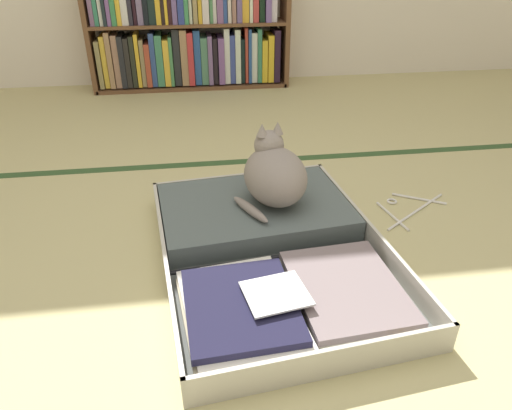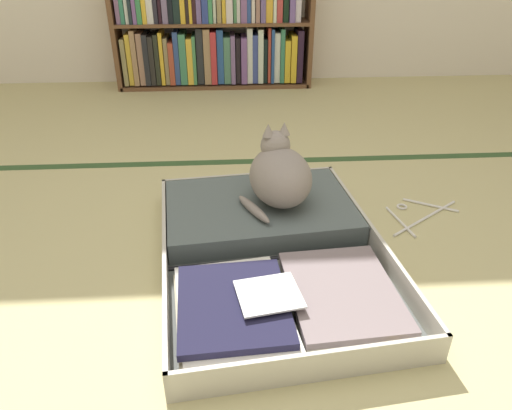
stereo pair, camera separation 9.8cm
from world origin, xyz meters
name	(u,v)px [view 2 (the right image)]	position (x,y,z in m)	size (l,w,h in m)	color
ground_plane	(232,310)	(0.00, 0.00, 0.00)	(10.00, 10.00, 0.00)	tan
tatami_border	(228,162)	(0.00, 0.99, 0.00)	(4.80, 0.05, 0.00)	#325029
bookshelf	(211,27)	(-0.09, 2.26, 0.39)	(1.29, 0.24, 0.82)	brown
open_suitcase	(267,242)	(0.12, 0.27, 0.04)	(0.78, 1.02, 0.09)	beige
black_cat	(278,175)	(0.17, 0.45, 0.20)	(0.29, 0.32, 0.28)	gray
clothes_hanger	(416,214)	(0.71, 0.48, 0.00)	(0.32, 0.27, 0.01)	silver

